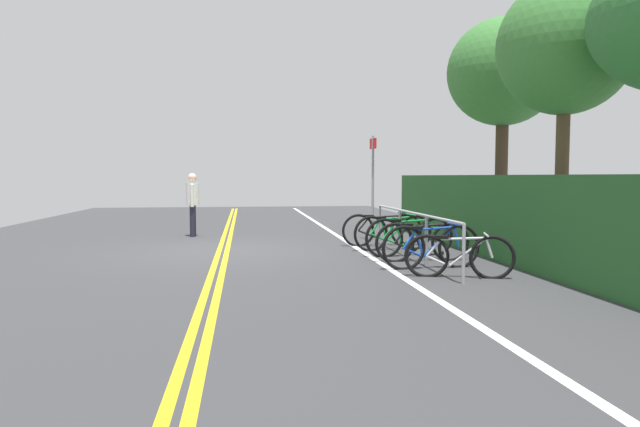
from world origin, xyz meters
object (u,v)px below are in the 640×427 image
object	(u,v)px
bicycle_1	(393,233)
bicycle_3	(423,242)
bicycle_5	(459,256)
tree_near_left	(503,73)
bike_rack	(412,224)
bicycle_2	(410,237)
bicycle_4	(431,247)
sign_post_near	(373,178)
pedestrian	(193,200)
bicycle_0	(382,230)
tree_mid	(565,48)

from	to	relation	value
bicycle_1	bicycle_3	size ratio (longest dim) A/B	0.97
bicycle_3	bicycle_5	xyz separation A→B (m)	(1.65, 0.02, -0.03)
bicycle_3	tree_near_left	world-z (taller)	tree_near_left
bike_rack	bicycle_2	xyz separation A→B (m)	(-0.33, 0.06, -0.28)
tree_near_left	bicycle_4	bearing A→B (deg)	-35.79
bike_rack	tree_near_left	size ratio (longest dim) A/B	0.89
bicycle_3	sign_post_near	bearing A→B (deg)	-177.29
bicycle_2	bicycle_3	distance (m)	0.65
bicycle_1	pedestrian	size ratio (longest dim) A/B	1.08
bicycle_0	pedestrian	world-z (taller)	pedestrian
bicycle_0	bicycle_5	bearing A→B (deg)	2.74
bicycle_1	bicycle_2	xyz separation A→B (m)	(0.91, 0.07, 0.01)
bicycle_5	tree_mid	size ratio (longest dim) A/B	0.30
bicycle_1	bicycle_5	world-z (taller)	bicycle_1
bike_rack	pedestrian	bearing A→B (deg)	-135.75
sign_post_near	tree_mid	distance (m)	4.82
bike_rack	bicycle_3	distance (m)	0.44
tree_near_left	tree_mid	bearing A→B (deg)	-8.22
bicycle_0	bicycle_3	distance (m)	2.29
bicycle_4	bicycle_5	xyz separation A→B (m)	(0.86, 0.13, -0.04)
bicycle_1	tree_near_left	size ratio (longest dim) A/B	0.31
bicycle_2	bicycle_5	xyz separation A→B (m)	(2.29, 0.07, -0.04)
bicycle_2	tree_near_left	size ratio (longest dim) A/B	0.32
pedestrian	bicycle_4	bearing A→B (deg)	37.95
bicycle_0	bike_rack	bearing A→B (deg)	1.86
tree_near_left	bicycle_2	bearing A→B (deg)	-44.96
bicycle_4	sign_post_near	bearing A→B (deg)	-179.34
bike_rack	bicycle_2	distance (m)	0.44
sign_post_near	bicycle_5	bearing A→B (deg)	2.06
bicycle_0	tree_mid	bearing A→B (deg)	59.56
bicycle_0	pedestrian	size ratio (longest dim) A/B	1.14
bicycle_3	tree_near_left	size ratio (longest dim) A/B	0.32
bike_rack	pedestrian	distance (m)	6.20
bicycle_5	bike_rack	bearing A→B (deg)	-176.37
bicycle_4	tree_near_left	xyz separation A→B (m)	(-4.91, 3.54, 3.77)
bicycle_0	pedestrian	xyz separation A→B (m)	(-2.47, -4.26, 0.56)
bike_rack	tree_near_left	distance (m)	6.26
bicycle_1	sign_post_near	size ratio (longest dim) A/B	0.70
bicycle_0	bicycle_4	xyz separation A→B (m)	(3.06, 0.06, 0.01)
bicycle_4	tree_near_left	distance (m)	7.13
bicycle_1	bicycle_5	bearing A→B (deg)	2.50
bike_rack	pedestrian	world-z (taller)	pedestrian
bicycle_5	bicycle_0	bearing A→B (deg)	-177.26
bike_rack	bicycle_4	size ratio (longest dim) A/B	2.88
bicycle_4	pedestrian	world-z (taller)	pedestrian
bicycle_2	tree_near_left	world-z (taller)	tree_near_left
bicycle_0	tree_mid	xyz separation A→B (m)	(1.81, 3.07, 3.59)
bicycle_2	bicycle_5	bearing A→B (deg)	1.63
pedestrian	tree_near_left	xyz separation A→B (m)	(0.63, 7.86, 3.22)
pedestrian	bicycle_5	bearing A→B (deg)	34.80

